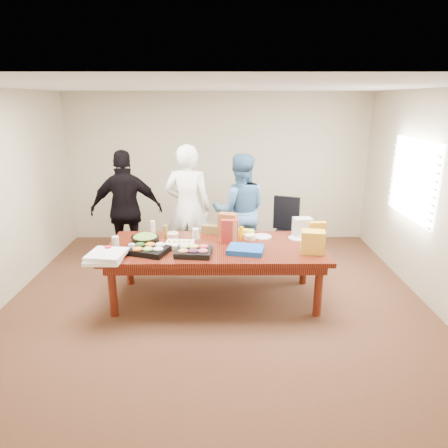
{
  "coord_description": "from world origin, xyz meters",
  "views": [
    {
      "loc": [
        0.08,
        -4.85,
        2.55
      ],
      "look_at": [
        0.1,
        0.1,
        1.01
      ],
      "focal_mm": 32.06,
      "sensor_mm": 36.0,
      "label": 1
    }
  ],
  "objects_px": {
    "person_center": "(188,208)",
    "salad_bowl": "(145,241)",
    "person_right": "(240,211)",
    "office_chair": "(287,233)",
    "sheet_cake": "(179,245)",
    "conference_table": "(216,272)"
  },
  "relations": [
    {
      "from": "conference_table",
      "to": "person_center",
      "type": "xyz_separation_m",
      "value": [
        -0.44,
        1.04,
        0.6
      ]
    },
    {
      "from": "office_chair",
      "to": "sheet_cake",
      "type": "bearing_deg",
      "value": -118.14
    },
    {
      "from": "sheet_cake",
      "to": "salad_bowl",
      "type": "relative_size",
      "value": 0.98
    },
    {
      "from": "office_chair",
      "to": "person_right",
      "type": "xyz_separation_m",
      "value": [
        -0.78,
        -0.11,
        0.39
      ]
    },
    {
      "from": "office_chair",
      "to": "person_right",
      "type": "bearing_deg",
      "value": -149.55
    },
    {
      "from": "conference_table",
      "to": "person_center",
      "type": "bearing_deg",
      "value": 112.99
    },
    {
      "from": "salad_bowl",
      "to": "person_right",
      "type": "bearing_deg",
      "value": 41.28
    },
    {
      "from": "person_right",
      "to": "sheet_cake",
      "type": "distance_m",
      "value": 1.46
    },
    {
      "from": "conference_table",
      "to": "sheet_cake",
      "type": "distance_m",
      "value": 0.62
    },
    {
      "from": "office_chair",
      "to": "person_center",
      "type": "relative_size",
      "value": 0.52
    },
    {
      "from": "person_right",
      "to": "sheet_cake",
      "type": "relative_size",
      "value": 5.04
    },
    {
      "from": "person_center",
      "to": "person_right",
      "type": "relative_size",
      "value": 1.09
    },
    {
      "from": "office_chair",
      "to": "salad_bowl",
      "type": "bearing_deg",
      "value": -126.49
    },
    {
      "from": "office_chair",
      "to": "salad_bowl",
      "type": "height_order",
      "value": "office_chair"
    },
    {
      "from": "conference_table",
      "to": "sheet_cake",
      "type": "height_order",
      "value": "sheet_cake"
    },
    {
      "from": "sheet_cake",
      "to": "salad_bowl",
      "type": "xyz_separation_m",
      "value": [
        -0.45,
        0.08,
        0.03
      ]
    },
    {
      "from": "conference_table",
      "to": "sheet_cake",
      "type": "bearing_deg",
      "value": -174.33
    },
    {
      "from": "person_center",
      "to": "sheet_cake",
      "type": "bearing_deg",
      "value": 93.2
    },
    {
      "from": "conference_table",
      "to": "person_center",
      "type": "distance_m",
      "value": 1.28
    },
    {
      "from": "person_center",
      "to": "salad_bowl",
      "type": "bearing_deg",
      "value": 69.23
    },
    {
      "from": "person_center",
      "to": "salad_bowl",
      "type": "height_order",
      "value": "person_center"
    },
    {
      "from": "conference_table",
      "to": "office_chair",
      "type": "relative_size",
      "value": 2.77
    }
  ]
}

